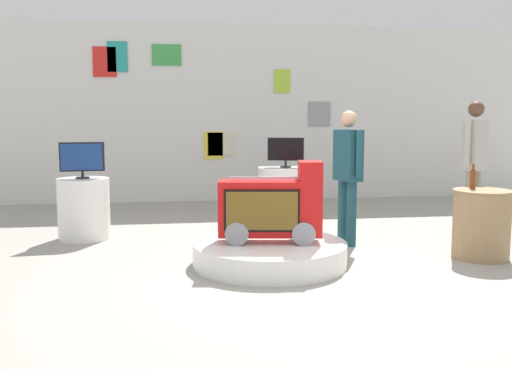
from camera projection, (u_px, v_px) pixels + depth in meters
ground_plane at (304, 273)px, 5.72m from camera, size 30.00×30.00×0.00m
back_wall_display at (242, 113)px, 10.67m from camera, size 12.22×0.13×3.31m
main_display_pedestal at (270, 253)px, 6.04m from camera, size 1.65×1.65×0.25m
novelty_firetruck_tv at (272, 210)px, 5.98m from camera, size 1.12×0.52×0.87m
display_pedestal_left_rear at (285, 192)px, 8.95m from camera, size 0.88×0.88×0.79m
tv_on_left_rear at (286, 150)px, 8.87m from camera, size 0.56×0.20×0.47m
display_pedestal_center_rear at (84, 209)px, 7.32m from camera, size 0.66×0.66×0.79m
tv_on_center_rear at (82, 158)px, 7.24m from camera, size 0.56×0.18×0.47m
side_table_round at (481, 223)px, 6.31m from camera, size 0.64×0.64×0.77m
bottle_on_side_table at (473, 179)px, 6.36m from camera, size 0.06×0.06×0.29m
shopper_browsing_near_truck at (474, 159)px, 7.23m from camera, size 0.45×0.40×1.78m
shopper_browsing_rear at (348, 167)px, 6.91m from camera, size 0.30×0.54×1.66m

